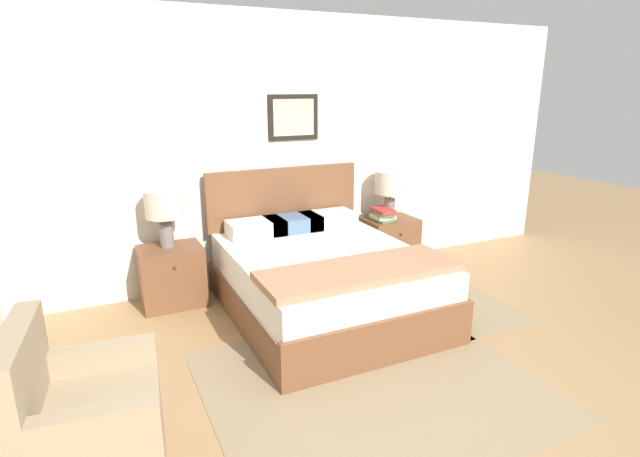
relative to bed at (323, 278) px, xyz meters
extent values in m
plane|color=#99754C|center=(-0.13, -1.81, -0.32)|extent=(16.00, 16.00, 0.00)
cube|color=silver|center=(-0.13, 1.03, 0.98)|extent=(7.20, 0.06, 2.60)
cube|color=black|center=(0.15, 0.98, 1.30)|extent=(0.52, 0.02, 0.44)
cube|color=#B2A893|center=(0.15, 0.97, 1.30)|extent=(0.42, 0.00, 0.35)
cube|color=#897556|center=(-0.19, -1.14, -0.32)|extent=(2.13, 1.89, 0.01)
cube|color=#897556|center=(1.11, -0.24, -0.32)|extent=(0.97, 1.46, 0.01)
cube|color=brown|center=(0.00, -0.03, -0.18)|extent=(1.56, 1.94, 0.28)
cube|color=brown|center=(0.00, -0.97, 0.00)|extent=(1.56, 0.06, 0.08)
cube|color=white|center=(0.00, -0.03, 0.11)|extent=(1.50, 1.86, 0.29)
cube|color=brown|center=(0.00, 0.91, 0.54)|extent=(1.56, 0.06, 0.58)
cube|color=#9E7051|center=(0.00, -0.63, 0.28)|extent=(1.53, 0.54, 0.06)
cube|color=white|center=(-0.37, 0.68, 0.32)|extent=(0.52, 0.32, 0.14)
cube|color=white|center=(0.37, 0.68, 0.32)|extent=(0.52, 0.32, 0.14)
cube|color=slate|center=(0.00, 0.68, 0.32)|extent=(0.52, 0.32, 0.14)
cube|color=#998466|center=(-1.87, -1.27, -0.09)|extent=(0.72, 0.76, 0.46)
cube|color=#998466|center=(-2.13, -1.24, 0.35)|extent=(0.19, 0.71, 0.42)
cube|color=#998466|center=(-1.84, -0.97, 0.21)|extent=(0.65, 0.17, 0.14)
cube|color=#998466|center=(-1.90, -1.57, 0.21)|extent=(0.65, 0.17, 0.14)
cube|color=brown|center=(-1.16, 0.74, -0.05)|extent=(0.55, 0.41, 0.54)
sphere|color=#332D28|center=(-1.16, 0.52, 0.10)|extent=(0.02, 0.02, 0.02)
cube|color=brown|center=(1.16, 0.74, -0.05)|extent=(0.55, 0.41, 0.54)
sphere|color=#332D28|center=(1.16, 0.52, 0.10)|extent=(0.02, 0.02, 0.02)
cylinder|color=slate|center=(-1.17, 0.76, 0.33)|extent=(0.12, 0.12, 0.22)
cylinder|color=slate|center=(-1.17, 0.76, 0.47)|extent=(0.02, 0.02, 0.06)
cylinder|color=beige|center=(-1.17, 0.76, 0.62)|extent=(0.33, 0.33, 0.24)
cylinder|color=slate|center=(1.16, 0.76, 0.33)|extent=(0.12, 0.12, 0.22)
cylinder|color=slate|center=(1.16, 0.76, 0.47)|extent=(0.02, 0.02, 0.06)
cylinder|color=beige|center=(1.16, 0.76, 0.62)|extent=(0.33, 0.33, 0.24)
cube|color=#4C7551|center=(1.04, 0.70, 0.24)|extent=(0.21, 0.23, 0.03)
cube|color=beige|center=(1.04, 0.70, 0.27)|extent=(0.20, 0.21, 0.04)
cube|color=#4C7551|center=(1.04, 0.70, 0.30)|extent=(0.20, 0.27, 0.03)
cube|color=#B7332D|center=(1.04, 0.70, 0.34)|extent=(0.17, 0.28, 0.04)
camera|label=1|loc=(-1.75, -3.63, 1.61)|focal=28.00mm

